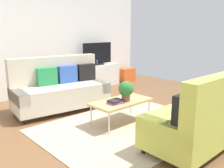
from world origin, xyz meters
name	(u,v)px	position (x,y,z in m)	size (l,w,h in m)	color
ground_plane	(119,121)	(0.00, 0.00, 0.00)	(7.68, 7.68, 0.00)	brown
wall_far	(43,37)	(0.00, 2.80, 1.45)	(6.40, 0.12, 2.90)	white
area_rug	(127,127)	(-0.11, -0.31, 0.01)	(2.90, 2.20, 0.01)	tan
couch_beige	(60,88)	(-0.44, 1.31, 0.45)	(2.00, 1.09, 1.10)	beige
couch_green	(206,116)	(0.22, -1.53, 0.45)	(1.91, 0.87, 1.10)	#C1CC51
coffee_table	(121,102)	(-0.06, -0.11, 0.39)	(1.10, 0.56, 0.42)	tan
tv_console	(97,76)	(1.49, 2.46, 0.32)	(1.40, 0.44, 0.64)	silver
tv	(97,54)	(1.49, 2.44, 0.95)	(1.00, 0.20, 0.64)	black
storage_trunk	(126,75)	(2.59, 2.36, 0.22)	(0.52, 0.40, 0.44)	orange
potted_plant	(126,90)	(-0.03, -0.18, 0.63)	(0.27, 0.27, 0.36)	brown
table_book_0	(115,102)	(-0.25, -0.15, 0.44)	(0.24, 0.18, 0.03)	purple
table_book_1	(115,101)	(-0.25, -0.15, 0.47)	(0.24, 0.18, 0.03)	#262626
vase_0	(80,63)	(0.91, 2.51, 0.73)	(0.09, 0.09, 0.18)	#33B29E
vase_1	(84,63)	(1.07, 2.51, 0.71)	(0.11, 0.11, 0.15)	#33B29E
bottle_0	(91,63)	(1.24, 2.42, 0.72)	(0.06, 0.06, 0.17)	#3F8C4C
bottle_1	(94,62)	(1.35, 2.42, 0.73)	(0.05, 0.05, 0.19)	#262626
bottle_2	(97,62)	(1.45, 2.42, 0.72)	(0.06, 0.06, 0.15)	#3359B2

